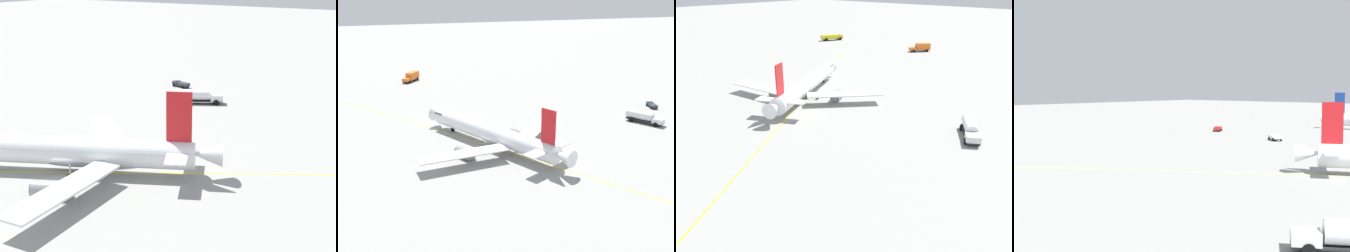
% 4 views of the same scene
% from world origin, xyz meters
% --- Properties ---
extents(ops_pickup_truck, '(4.04, 5.34, 1.41)m').
position_xyz_m(ops_pickup_truck, '(-68.63, 38.66, 0.81)').
color(ops_pickup_truck, '#232326').
rests_on(ops_pickup_truck, ground_plane).
extents(pushback_tug_truck, '(4.67, 4.38, 1.30)m').
position_xyz_m(pushback_tug_truck, '(-42.58, 27.34, 0.80)').
color(pushback_tug_truck, '#232326').
rests_on(pushback_tug_truck, ground_plane).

